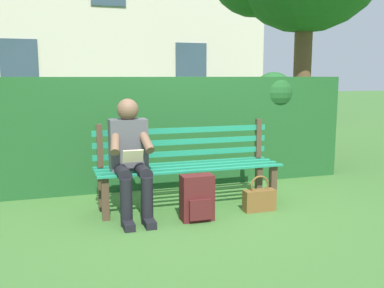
{
  "coord_description": "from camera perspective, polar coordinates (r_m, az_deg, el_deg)",
  "views": [
    {
      "loc": [
        1.38,
        4.37,
        1.41
      ],
      "look_at": [
        0.0,
        0.1,
        0.71
      ],
      "focal_mm": 40.67,
      "sensor_mm": 36.0,
      "label": 1
    }
  ],
  "objects": [
    {
      "name": "ground",
      "position": [
        4.79,
        -0.37,
        -8.2
      ],
      "size": [
        60.0,
        60.0,
        0.0
      ],
      "primitive_type": "plane",
      "color": "#3D6B2D"
    },
    {
      "name": "backpack",
      "position": [
        4.3,
        0.67,
        -7.13
      ],
      "size": [
        0.32,
        0.25,
        0.46
      ],
      "color": "#4C1919",
      "rests_on": "ground"
    },
    {
      "name": "hedge_backdrop",
      "position": [
        5.78,
        -1.58,
        2.16
      ],
      "size": [
        4.49,
        0.68,
        1.47
      ],
      "color": "#1E5123",
      "rests_on": "ground"
    },
    {
      "name": "person_seated",
      "position": [
        4.4,
        -8.08,
        -1.39
      ],
      "size": [
        0.44,
        0.73,
        1.19
      ],
      "color": "#4C4C51",
      "rests_on": "ground"
    },
    {
      "name": "building_facade",
      "position": [
        13.49,
        -11.69,
        15.81
      ],
      "size": [
        9.01,
        3.01,
        6.14
      ],
      "color": "beige",
      "rests_on": "ground"
    },
    {
      "name": "handbag",
      "position": [
        4.67,
        8.82,
        -7.15
      ],
      "size": [
        0.34,
        0.13,
        0.38
      ],
      "color": "brown",
      "rests_on": "ground"
    },
    {
      "name": "park_bench",
      "position": [
        4.75,
        -0.66,
        -2.56
      ],
      "size": [
        2.0,
        0.51,
        0.91
      ],
      "color": "#4C3828",
      "rests_on": "ground"
    }
  ]
}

